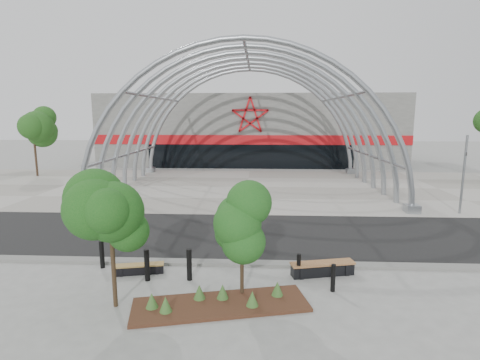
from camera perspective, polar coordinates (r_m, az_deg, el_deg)
name	(u,v)px	position (r m, az deg, el deg)	size (l,w,h in m)	color
ground	(235,262)	(15.13, -0.76, -12.40)	(140.00, 140.00, 0.00)	gray
road	(240,234)	(18.41, -0.08, -8.24)	(140.00, 7.00, 0.02)	black
forecourt	(247,187)	(30.03, 1.07, -1.07)	(60.00, 17.00, 0.04)	#9B968B
kerb	(235,263)	(14.88, -0.82, -12.56)	(60.00, 0.50, 0.12)	slate
arena_building	(251,129)	(47.46, 1.75, 7.80)	(34.00, 15.24, 8.00)	slate
vault_canopy	(247,187)	(30.03, 1.07, -1.08)	(20.80, 15.80, 20.36)	#959A9F
planting_bed	(218,302)	(11.97, -3.34, -18.07)	(5.53, 2.76, 0.56)	#3C1F18
signal_pole	(464,173)	(25.11, 30.91, 0.87)	(0.31, 0.65, 4.62)	slate
street_tree_0	(110,211)	(11.55, -19.20, -4.55)	(1.81, 1.81, 4.13)	black
street_tree_1	(242,219)	(11.67, 0.31, -6.03)	(1.50, 1.50, 3.54)	black
bench_0	(140,269)	(14.53, -15.04, -12.97)	(1.79, 0.74, 0.37)	black
bench_1	(322,269)	(14.24, 12.45, -13.08)	(2.39, 1.01, 0.49)	black
bollard_0	(102,254)	(15.34, -20.30, -10.57)	(0.17, 0.17, 1.07)	black
bollard_1	(147,265)	(13.78, -13.99, -12.46)	(0.18, 0.18, 1.14)	black
bollard_2	(189,265)	(13.54, -7.74, -12.66)	(0.18, 0.18, 1.14)	black
bollard_3	(299,266)	(13.75, 8.92, -12.86)	(0.14, 0.14, 0.90)	black
bollard_4	(333,278)	(13.04, 14.01, -14.28)	(0.15, 0.15, 0.94)	black
bg_tree_0	(33,127)	(39.89, -29.01, 7.10)	(3.00, 3.00, 6.45)	black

